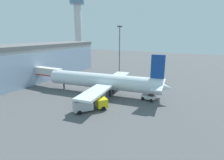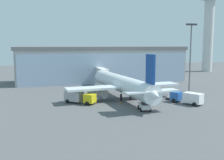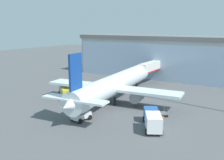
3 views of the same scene
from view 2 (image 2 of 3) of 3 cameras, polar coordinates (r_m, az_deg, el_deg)
ground at (r=60.37m, az=4.11°, el=-4.88°), size 240.00×240.00×0.00m
terminal_building at (r=94.65m, az=-2.13°, el=3.50°), size 60.61×18.20×12.48m
jet_bridge at (r=83.51m, az=-2.37°, el=1.67°), size 2.56×12.15×5.77m
control_tower at (r=138.74m, az=20.36°, el=11.89°), size 9.99×9.99×39.55m
apron_light_mast at (r=76.63m, az=16.71°, el=5.93°), size 3.20×0.40×18.92m
airplane at (r=63.60m, az=2.31°, el=-0.96°), size 28.33×35.14×11.32m
catering_truck at (r=59.49m, az=-7.22°, el=-3.67°), size 7.10×6.24×2.65m
fuel_truck at (r=60.84m, az=16.12°, el=-3.66°), size 5.65×7.39×2.65m
baggage_cart at (r=65.35m, az=12.70°, el=-3.64°), size 3.12×3.10×1.50m
pushback_tug at (r=53.21m, az=7.07°, el=-5.56°), size 2.48×3.38×2.30m
safety_cone_nose at (r=58.23m, az=1.80°, el=-5.06°), size 0.36×0.36×0.55m
safety_cone_wingtip at (r=65.55m, az=13.36°, el=-3.83°), size 0.36×0.36×0.55m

